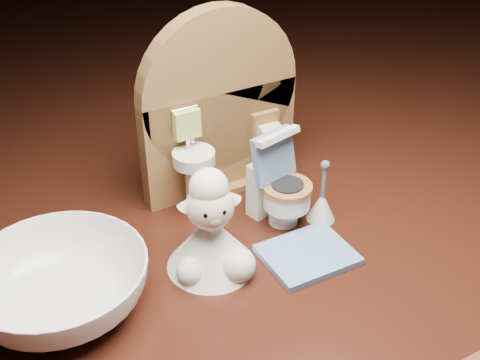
% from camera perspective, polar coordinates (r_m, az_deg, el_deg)
% --- Properties ---
extents(backdrop_panel, '(0.13, 0.05, 0.15)m').
position_cam_1_polar(backdrop_panel, '(0.47, -2.02, 6.23)').
color(backdrop_panel, brown).
rests_on(backdrop_panel, ground).
extents(toy_toilet, '(0.04, 0.05, 0.07)m').
position_cam_1_polar(toy_toilet, '(0.45, 3.62, -0.80)').
color(toy_toilet, white).
rests_on(toy_toilet, ground).
extents(bath_mat, '(0.06, 0.05, 0.00)m').
position_cam_1_polar(bath_mat, '(0.43, 6.42, -7.05)').
color(bath_mat, '#6886AF').
rests_on(bath_mat, ground).
extents(toilet_brush, '(0.02, 0.02, 0.05)m').
position_cam_1_polar(toilet_brush, '(0.46, 7.76, -2.28)').
color(toilet_brush, white).
rests_on(toilet_brush, ground).
extents(plush_lamb, '(0.06, 0.06, 0.08)m').
position_cam_1_polar(plush_lamb, '(0.40, -2.73, -5.24)').
color(plush_lamb, white).
rests_on(plush_lamb, ground).
extents(ceramic_bowl, '(0.13, 0.13, 0.04)m').
position_cam_1_polar(ceramic_bowl, '(0.40, -16.70, -9.59)').
color(ceramic_bowl, white).
rests_on(ceramic_bowl, ground).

